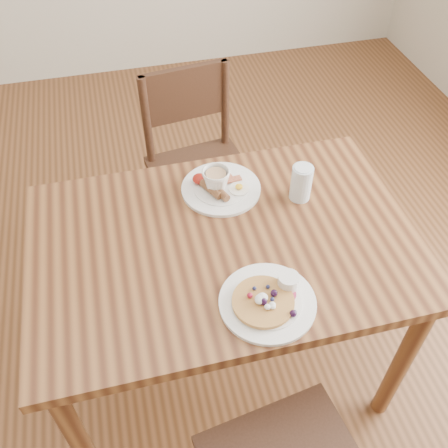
% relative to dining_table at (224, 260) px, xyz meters
% --- Properties ---
extents(ground, '(5.00, 5.00, 0.00)m').
position_rel_dining_table_xyz_m(ground, '(0.00, 0.00, -0.65)').
color(ground, '#543018').
rests_on(ground, ground).
extents(dining_table, '(1.20, 0.80, 0.75)m').
position_rel_dining_table_xyz_m(dining_table, '(0.00, 0.00, 0.00)').
color(dining_table, brown).
rests_on(dining_table, ground).
extents(chair_far, '(0.47, 0.47, 0.88)m').
position_rel_dining_table_xyz_m(chair_far, '(0.06, 0.70, -0.16)').
color(chair_far, '#3B2215').
rests_on(chair_far, ground).
extents(pancake_plate, '(0.27, 0.27, 0.06)m').
position_rel_dining_table_xyz_m(pancake_plate, '(0.06, -0.26, 0.11)').
color(pancake_plate, white).
rests_on(pancake_plate, dining_table).
extents(breakfast_plate, '(0.27, 0.27, 0.04)m').
position_rel_dining_table_xyz_m(breakfast_plate, '(0.04, 0.22, 0.11)').
color(breakfast_plate, white).
rests_on(breakfast_plate, dining_table).
extents(teacup_saucer, '(0.14, 0.14, 0.10)m').
position_rel_dining_table_xyz_m(teacup_saucer, '(0.03, 0.22, 0.14)').
color(teacup_saucer, white).
rests_on(teacup_saucer, dining_table).
extents(water_glass, '(0.07, 0.07, 0.13)m').
position_rel_dining_table_xyz_m(water_glass, '(0.29, 0.13, 0.16)').
color(water_glass, silver).
rests_on(water_glass, dining_table).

